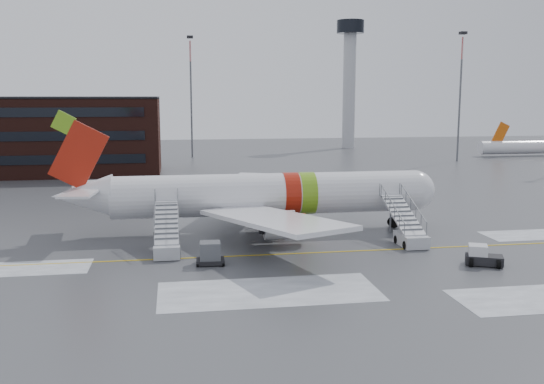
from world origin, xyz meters
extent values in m
plane|color=#494C4F|center=(0.00, 0.00, 0.00)|extent=(260.00, 260.00, 0.00)
cylinder|color=silver|center=(-3.32, 7.18, 3.50)|extent=(28.00, 3.80, 3.80)
sphere|color=silver|center=(10.68, 7.18, 3.50)|extent=(3.80, 3.80, 3.80)
cube|color=black|center=(11.72, 7.18, 4.00)|extent=(1.09, 1.60, 0.97)
cone|color=silver|center=(-19.72, 7.18, 3.75)|extent=(5.20, 3.72, 3.72)
cube|color=#A61B0C|center=(-19.82, 7.18, 7.30)|extent=(5.27, 0.30, 6.09)
cube|color=#6FA81B|center=(-20.92, 7.18, 10.10)|extent=(2.16, 0.26, 2.16)
cube|color=silver|center=(-19.52, 9.78, 4.40)|extent=(3.07, 4.85, 0.18)
cube|color=silver|center=(-19.52, 4.58, 4.40)|extent=(3.07, 4.85, 0.18)
cube|color=silver|center=(-4.32, 15.68, 2.90)|extent=(10.72, 15.97, 1.13)
cube|color=silver|center=(-4.32, -1.32, 2.90)|extent=(10.72, 15.97, 1.13)
cylinder|color=silver|center=(-2.82, 12.38, 1.55)|extent=(3.40, 2.10, 2.10)
cylinder|color=silver|center=(-2.82, 1.98, 1.55)|extent=(3.40, 2.10, 2.10)
cylinder|color=#595B60|center=(8.68, 7.18, 0.90)|extent=(0.20, 0.20, 1.80)
cylinder|color=black|center=(8.68, 7.18, 0.45)|extent=(0.90, 0.56, 0.90)
cylinder|color=black|center=(-3.82, 9.58, 0.45)|extent=(0.90, 0.56, 0.90)
cylinder|color=black|center=(-3.82, 4.78, 0.45)|extent=(0.90, 0.56, 0.90)
cube|color=#B8BBC0|center=(7.54, -0.12, 0.55)|extent=(2.00, 3.20, 1.00)
cube|color=#B8BBC0|center=(7.54, 1.98, 2.23)|extent=(1.90, 5.87, 2.52)
cube|color=#B8BBC0|center=(7.54, 5.28, 3.40)|extent=(1.90, 1.40, 0.15)
cylinder|color=#595B60|center=(7.54, 4.88, 1.70)|extent=(0.16, 0.16, 3.40)
cylinder|color=black|center=(6.64, -1.12, 0.35)|extent=(0.25, 0.70, 0.70)
cylinder|color=black|center=(8.44, 0.88, 0.35)|extent=(0.25, 0.70, 0.70)
cube|color=#B1B4B9|center=(-12.47, -0.12, 0.55)|extent=(2.00, 3.20, 1.00)
cube|color=#B1B4B9|center=(-12.47, 1.98, 2.23)|extent=(1.90, 5.87, 2.52)
cube|color=#B1B4B9|center=(-12.47, 5.28, 3.40)|extent=(1.90, 1.40, 0.15)
cylinder|color=#595B60|center=(-12.47, 4.88, 1.70)|extent=(0.16, 0.16, 3.40)
cylinder|color=black|center=(-13.37, -1.12, 0.35)|extent=(0.25, 0.70, 0.70)
cylinder|color=black|center=(-11.57, 0.88, 0.35)|extent=(0.25, 0.70, 0.70)
cube|color=black|center=(10.60, -6.50, 0.42)|extent=(2.97, 2.36, 0.66)
cube|color=silver|center=(10.17, -6.30, 1.08)|extent=(1.74, 1.74, 0.84)
cube|color=black|center=(10.17, -6.30, 1.41)|extent=(1.53, 1.57, 0.14)
cylinder|color=black|center=(9.47, -6.71, 0.33)|extent=(0.53, 0.71, 0.66)
cylinder|color=black|center=(11.19, -7.48, 0.33)|extent=(0.53, 0.71, 0.66)
cylinder|color=black|center=(10.01, -5.51, 0.33)|extent=(0.53, 0.71, 0.66)
cylinder|color=black|center=(11.72, -6.28, 0.33)|extent=(0.53, 0.71, 0.66)
cube|color=black|center=(-9.29, -3.01, 0.23)|extent=(2.13, 1.59, 0.33)
cube|color=#505357|center=(-9.29, -3.01, 0.99)|extent=(1.56, 1.47, 1.41)
cylinder|color=black|center=(-10.23, -3.67, 0.14)|extent=(0.18, 0.29, 0.28)
cylinder|color=black|center=(-8.35, -2.36, 0.14)|extent=(0.18, 0.29, 0.28)
cylinder|color=#B2B5BA|center=(30.00, 95.00, 14.00)|extent=(3.00, 3.00, 28.00)
cylinder|color=black|center=(30.00, 95.00, 28.50)|extent=(6.40, 6.40, 3.00)
cylinder|color=#595B60|center=(42.00, 62.00, 9.60)|extent=(0.36, 0.36, 19.20)
cylinder|color=#CC7272|center=(42.00, 62.00, 21.12)|extent=(0.32, 0.32, 4.32)
cube|color=black|center=(42.00, 62.00, 24.00)|extent=(1.20, 1.20, 0.50)
cylinder|color=#595B60|center=(-8.00, 78.00, 9.60)|extent=(0.36, 0.36, 19.20)
cylinder|color=#CC7272|center=(-8.00, 78.00, 21.12)|extent=(0.32, 0.32, 4.32)
cube|color=black|center=(-8.00, 78.00, 24.00)|extent=(1.20, 1.20, 0.50)
camera|label=1|loc=(-11.77, -46.61, 12.28)|focal=40.00mm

